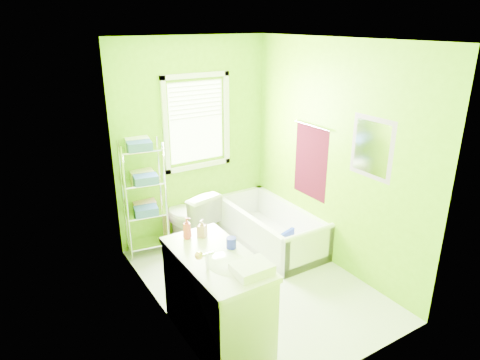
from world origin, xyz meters
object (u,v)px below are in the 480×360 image
wire_shelf_unit (144,186)px  vanity (218,295)px  bathtub (272,233)px  toilet (190,219)px

wire_shelf_unit → vanity: bearing=-90.7°
vanity → bathtub: bearing=38.8°
toilet → vanity: (-0.52, -1.66, 0.05)m
wire_shelf_unit → toilet: bearing=-18.3°
wire_shelf_unit → bathtub: bearing=-24.6°
bathtub → vanity: size_ratio=1.38×
toilet → bathtub: bearing=140.0°
bathtub → toilet: toilet is taller
toilet → wire_shelf_unit: 0.72m
vanity → wire_shelf_unit: bearing=89.3°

